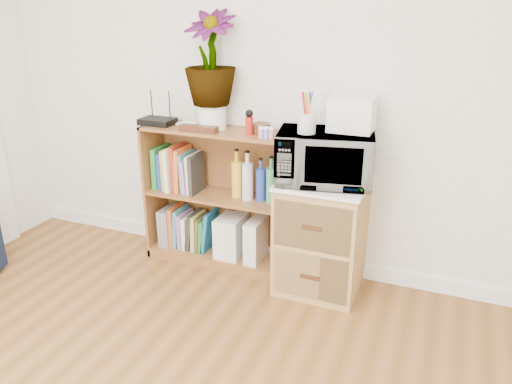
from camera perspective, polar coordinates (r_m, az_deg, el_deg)
The scene contains 21 objects.
skirting_board at distance 3.56m, azimuth 1.86°, elevation -7.06°, with size 4.00×0.02×0.10m, color white.
bookshelf at distance 3.39m, azimuth -4.44°, elevation -0.67°, with size 1.00×0.30×0.95m, color brown.
wicker_unit at distance 3.14m, azimuth 7.43°, elevation -5.16°, with size 0.50×0.45×0.70m, color #9E7542.
microwave at distance 2.94m, azimuth 7.85°, elevation 3.95°, with size 0.55×0.37×0.30m, color white.
pen_cup at distance 2.84m, azimuth 5.82°, elevation 7.84°, with size 0.10×0.10×0.11m, color silver.
small_appliance at distance 2.92m, azimuth 10.92°, elevation 8.77°, with size 0.25×0.21×0.20m, color white.
router at distance 3.43m, azimuth -11.19°, elevation 7.92°, with size 0.23×0.15×0.04m, color black.
white_bowl at distance 3.31m, azimuth -7.91°, elevation 7.55°, with size 0.13×0.13×0.03m, color silver.
plant_pot at distance 3.26m, azimuth -5.05°, elevation 8.58°, with size 0.18×0.18×0.15m, color white.
potted_plant at distance 3.20m, azimuth -5.26°, elevation 15.00°, with size 0.32×0.32×0.58m, color #346F2C.
trinket_box at distance 3.19m, azimuth -6.58°, elevation 7.19°, with size 0.25×0.06×0.04m, color #381D0F.
kokeshi_doll at distance 3.10m, azimuth -0.77°, elevation 7.58°, with size 0.05×0.05×0.11m, color #A01C13.
wooden_bowl at distance 3.12m, azimuth 0.61°, elevation 7.26°, with size 0.11×0.11×0.06m, color #3C2210.
paint_jars at distance 3.01m, azimuth 1.16°, elevation 6.67°, with size 0.11×0.04×0.06m, color #D1749A.
file_box at distance 3.68m, azimuth -9.81°, elevation -3.74°, with size 0.08×0.22×0.27m, color slate.
magazine_holder_left at distance 3.47m, azimuth -3.51°, elevation -4.94°, with size 0.09×0.22×0.28m, color white.
magazine_holder_mid at distance 3.43m, azimuth -2.24°, elevation -5.11°, with size 0.09×0.23×0.29m, color silver.
magazine_holder_right at distance 3.38m, azimuth -0.01°, elevation -5.48°, with size 0.09×0.23×0.29m, color silver.
cookbooks at distance 3.47m, azimuth -8.96°, elevation 2.55°, with size 0.33×0.20×0.31m.
liquor_bottles at distance 3.23m, azimuth -0.54°, elevation 1.64°, with size 0.31×0.07×0.32m.
lower_books at distance 3.59m, azimuth -7.26°, elevation -4.27°, with size 0.32×0.19×0.30m.
Camera 1 is at (1.08, -0.71, 1.72)m, focal length 35.00 mm.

